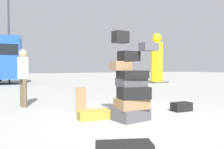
{
  "coord_description": "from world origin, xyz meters",
  "views": [
    {
      "loc": [
        -2.6,
        -3.99,
        1.13
      ],
      "look_at": [
        -0.14,
        1.11,
        0.95
      ],
      "focal_mm": 36.53,
      "sensor_mm": 36.0,
      "label": 1
    }
  ],
  "objects_px": {
    "suitcase_tan_foreground_far": "(94,115)",
    "person_bearded_onlooker": "(23,73)",
    "suitcase_brown_left_side": "(81,99)",
    "yellow_dummy_statue": "(157,61)",
    "suitcase_black_foreground_near": "(181,107)",
    "suitcase_tower": "(131,88)",
    "lamp_post": "(9,26)"
  },
  "relations": [
    {
      "from": "suitcase_tan_foreground_far",
      "to": "person_bearded_onlooker",
      "type": "xyz_separation_m",
      "value": [
        -1.26,
        2.27,
        0.88
      ]
    },
    {
      "from": "suitcase_tan_foreground_far",
      "to": "person_bearded_onlooker",
      "type": "height_order",
      "value": "person_bearded_onlooker"
    },
    {
      "from": "suitcase_brown_left_side",
      "to": "yellow_dummy_statue",
      "type": "distance_m",
      "value": 11.45
    },
    {
      "from": "suitcase_brown_left_side",
      "to": "suitcase_black_foreground_near",
      "type": "relative_size",
      "value": 1.16
    },
    {
      "from": "suitcase_tower",
      "to": "suitcase_tan_foreground_far",
      "type": "distance_m",
      "value": 1.0
    },
    {
      "from": "suitcase_brown_left_side",
      "to": "suitcase_black_foreground_near",
      "type": "distance_m",
      "value": 2.61
    },
    {
      "from": "suitcase_black_foreground_near",
      "to": "lamp_post",
      "type": "xyz_separation_m",
      "value": [
        -3.72,
        12.99,
        3.91
      ]
    },
    {
      "from": "suitcase_black_foreground_near",
      "to": "person_bearded_onlooker",
      "type": "xyz_separation_m",
      "value": [
        -3.61,
        2.4,
        0.86
      ]
    },
    {
      "from": "yellow_dummy_statue",
      "to": "lamp_post",
      "type": "bearing_deg",
      "value": 157.67
    },
    {
      "from": "suitcase_tower",
      "to": "suitcase_black_foreground_near",
      "type": "xyz_separation_m",
      "value": [
        1.68,
        0.31,
        -0.58
      ]
    },
    {
      "from": "suitcase_tan_foreground_far",
      "to": "person_bearded_onlooker",
      "type": "bearing_deg",
      "value": 123.1
    },
    {
      "from": "suitcase_tower",
      "to": "lamp_post",
      "type": "distance_m",
      "value": 13.87
    },
    {
      "from": "person_bearded_onlooker",
      "to": "yellow_dummy_statue",
      "type": "xyz_separation_m",
      "value": [
        9.57,
        6.61,
        0.61
      ]
    },
    {
      "from": "suitcase_tower",
      "to": "lamp_post",
      "type": "height_order",
      "value": "lamp_post"
    },
    {
      "from": "suitcase_tower",
      "to": "yellow_dummy_statue",
      "type": "distance_m",
      "value": 12.09
    },
    {
      "from": "lamp_post",
      "to": "suitcase_tan_foreground_far",
      "type": "bearing_deg",
      "value": -83.92
    },
    {
      "from": "person_bearded_onlooker",
      "to": "yellow_dummy_statue",
      "type": "relative_size",
      "value": 0.46
    },
    {
      "from": "suitcase_tan_foreground_far",
      "to": "yellow_dummy_statue",
      "type": "distance_m",
      "value": 12.26
    },
    {
      "from": "suitcase_tower",
      "to": "suitcase_brown_left_side",
      "type": "height_order",
      "value": "suitcase_tower"
    },
    {
      "from": "suitcase_black_foreground_near",
      "to": "yellow_dummy_statue",
      "type": "distance_m",
      "value": 10.91
    },
    {
      "from": "person_bearded_onlooker",
      "to": "lamp_post",
      "type": "xyz_separation_m",
      "value": [
        -0.11,
        10.59,
        3.04
      ]
    },
    {
      "from": "suitcase_black_foreground_near",
      "to": "lamp_post",
      "type": "bearing_deg",
      "value": 106.85
    },
    {
      "from": "suitcase_brown_left_side",
      "to": "person_bearded_onlooker",
      "type": "distance_m",
      "value": 1.9
    },
    {
      "from": "suitcase_tan_foreground_far",
      "to": "yellow_dummy_statue",
      "type": "relative_size",
      "value": 0.2
    },
    {
      "from": "person_bearded_onlooker",
      "to": "suitcase_brown_left_side",
      "type": "bearing_deg",
      "value": 33.68
    },
    {
      "from": "suitcase_black_foreground_near",
      "to": "lamp_post",
      "type": "relative_size",
      "value": 0.08
    },
    {
      "from": "suitcase_black_foreground_near",
      "to": "suitcase_brown_left_side",
      "type": "bearing_deg",
      "value": 153.34
    },
    {
      "from": "suitcase_brown_left_side",
      "to": "suitcase_tan_foreground_far",
      "type": "relative_size",
      "value": 0.84
    },
    {
      "from": "yellow_dummy_statue",
      "to": "lamp_post",
      "type": "xyz_separation_m",
      "value": [
        -9.68,
        3.98,
        2.43
      ]
    },
    {
      "from": "suitcase_brown_left_side",
      "to": "suitcase_tower",
      "type": "bearing_deg",
      "value": -52.44
    },
    {
      "from": "suitcase_tower",
      "to": "suitcase_black_foreground_near",
      "type": "height_order",
      "value": "suitcase_tower"
    },
    {
      "from": "suitcase_brown_left_side",
      "to": "suitcase_black_foreground_near",
      "type": "height_order",
      "value": "suitcase_brown_left_side"
    }
  ]
}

